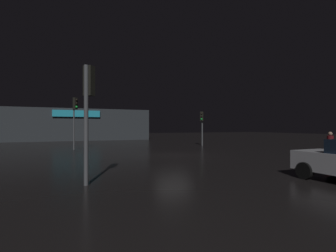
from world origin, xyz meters
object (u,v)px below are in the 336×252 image
store_building (76,125)px  traffic_signal_main (75,111)px  traffic_signal_opposite (202,122)px  traffic_signal_cross_left (88,101)px  pedestrian (330,144)px

store_building → traffic_signal_main: bearing=-92.2°
store_building → traffic_signal_opposite: size_ratio=5.92×
traffic_signal_main → traffic_signal_cross_left: 14.07m
traffic_signal_opposite → pedestrian: bearing=-86.7°
traffic_signal_opposite → pedestrian: size_ratio=2.09×
store_building → pedestrian: 33.35m
traffic_signal_main → traffic_signal_opposite: (12.59, -0.18, -0.83)m
traffic_signal_cross_left → pedestrian: traffic_signal_cross_left is taller
traffic_signal_main → pedestrian: traffic_signal_main is taller
store_building → traffic_signal_cross_left: size_ratio=5.16×
traffic_signal_opposite → traffic_signal_cross_left: 18.74m
pedestrian → traffic_signal_cross_left: bearing=-177.3°
traffic_signal_main → pedestrian: size_ratio=2.64×
traffic_signal_cross_left → pedestrian: 13.50m
store_building → traffic_signal_opposite: 21.22m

